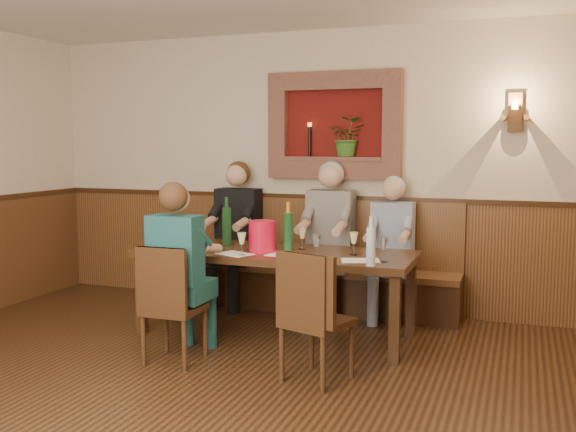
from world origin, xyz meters
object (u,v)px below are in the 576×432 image
at_px(chair_near_left, 173,328).
at_px(chair_near_right, 315,343).
at_px(wine_bottle_green_b, 227,225).
at_px(bench, 309,277).
at_px(person_bench_mid, 328,251).
at_px(person_bench_left, 235,246).
at_px(water_bottle, 371,246).
at_px(person_bench_right, 390,261).
at_px(dining_table, 275,259).
at_px(person_chair_front, 182,285).
at_px(spittoon_bucket, 262,236).
at_px(wine_bottle_green_a, 288,231).

distance_m(chair_near_left, chair_near_right, 1.14).
bearing_deg(wine_bottle_green_b, chair_near_right, -41.72).
height_order(bench, person_bench_mid, person_bench_mid).
relative_size(person_bench_left, person_bench_mid, 0.99).
distance_m(bench, person_bench_left, 0.83).
relative_size(person_bench_left, water_bottle, 3.93).
height_order(person_bench_left, person_bench_right, person_bench_left).
height_order(dining_table, person_bench_left, person_bench_left).
height_order(chair_near_right, person_bench_right, person_bench_right).
height_order(bench, water_bottle, water_bottle).
bearing_deg(person_chair_front, water_bottle, 15.30).
xyz_separation_m(person_chair_front, wine_bottle_green_b, (-0.05, 0.93, 0.36)).
relative_size(spittoon_bucket, water_bottle, 0.70).
bearing_deg(bench, chair_near_right, -70.40).
xyz_separation_m(chair_near_right, person_bench_mid, (-0.44, 1.75, 0.35)).
bearing_deg(person_bench_mid, person_chair_front, -113.61).
distance_m(dining_table, person_bench_left, 1.14).
relative_size(chair_near_left, wine_bottle_green_b, 2.11).
bearing_deg(chair_near_right, bench, 127.75).
xyz_separation_m(dining_table, person_bench_left, (-0.77, 0.84, -0.06)).
relative_size(bench, chair_near_right, 3.20).
bearing_deg(wine_bottle_green_a, person_bench_right, 51.23).
xyz_separation_m(chair_near_left, person_bench_left, (-0.29, 1.75, 0.35)).
height_order(person_bench_right, spittoon_bucket, person_bench_right).
bearing_deg(person_bench_right, person_bench_mid, -179.61).
xyz_separation_m(dining_table, bench, (0.00, 0.94, -0.35)).
xyz_separation_m(dining_table, water_bottle, (0.93, -0.39, 0.23)).
height_order(chair_near_right, water_bottle, water_bottle).
distance_m(bench, chair_near_right, 1.98).
xyz_separation_m(person_bench_right, water_bottle, (0.09, -1.23, 0.34)).
distance_m(person_bench_left, spittoon_bucket, 1.19).
relative_size(bench, person_bench_mid, 2.00).
bearing_deg(chair_near_left, person_chair_front, 88.77).
bearing_deg(person_bench_left, dining_table, -47.17).
relative_size(person_bench_mid, person_bench_right, 1.10).
distance_m(dining_table, person_chair_front, 0.92).
bearing_deg(chair_near_left, person_bench_left, 98.11).
xyz_separation_m(dining_table, person_chair_front, (-0.48, -0.78, -0.10)).
relative_size(chair_near_right, water_bottle, 2.47).
xyz_separation_m(person_chair_front, water_bottle, (1.41, 0.39, 0.33)).
xyz_separation_m(spittoon_bucket, water_bottle, (1.01, -0.30, 0.02)).
height_order(chair_near_left, person_chair_front, person_chair_front).
bearing_deg(dining_table, chair_near_right, -54.16).
height_order(dining_table, chair_near_right, chair_near_right).
bearing_deg(wine_bottle_green_a, water_bottle, -23.78).
xyz_separation_m(chair_near_right, person_chair_front, (-1.14, 0.14, 0.30)).
xyz_separation_m(chair_near_left, wine_bottle_green_a, (0.62, 0.88, 0.66)).
bearing_deg(person_chair_front, person_bench_left, 100.33).
xyz_separation_m(chair_near_right, spittoon_bucket, (-0.74, 0.82, 0.61)).
height_order(wine_bottle_green_a, water_bottle, wine_bottle_green_a).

